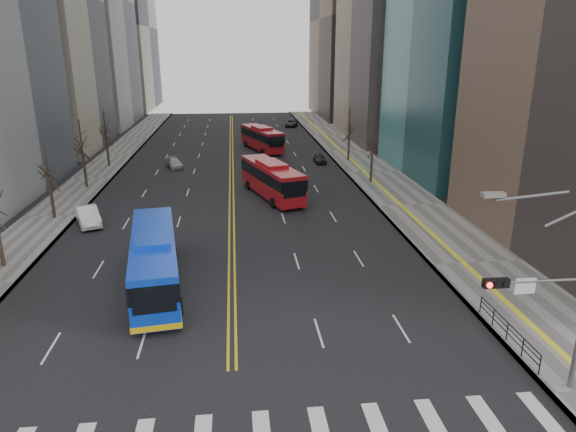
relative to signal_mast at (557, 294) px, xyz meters
The scene contains 13 objects.
sidewalk_right 43.43m from the signal_mast, 85.04° to the left, with size 7.00×130.00×0.15m, color #66635F.
sidewalk_left 52.80m from the signal_mast, 125.14° to the left, with size 5.00×130.00×0.15m, color #66635F.
centerline 54.98m from the signal_mast, 104.56° to the left, with size 0.55×100.00×0.01m.
signal_mast is the anchor object (origin of this frame).
pedestrian_railing 5.71m from the signal_mast, 82.40° to the left, with size 0.06×6.06×1.02m.
street_trees 38.71m from the signal_mast, 122.76° to the left, with size 35.20×47.20×7.60m.
blue_bus 22.78m from the signal_mast, 145.54° to the left, with size 4.49×13.07×3.71m.
red_bus_near 34.73m from the signal_mast, 106.04° to the left, with size 6.04×12.00×3.70m.
red_bus_far 60.06m from the signal_mast, 98.75° to the left, with size 6.05×11.73×3.63m.
car_white 37.23m from the signal_mast, 135.22° to the left, with size 1.67×4.79×1.58m, color white.
car_dark_mid 49.62m from the signal_mast, 92.17° to the left, with size 1.46×3.63×1.24m, color black.
car_silver 52.93m from the signal_mast, 113.61° to the left, with size 1.64×4.03×1.17m, color #A0A0A5.
car_dark_far 84.16m from the signal_mast, 91.26° to the left, with size 2.13×4.62×1.28m, color black.
Camera 1 is at (0.45, -16.21, 14.67)m, focal length 32.00 mm.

